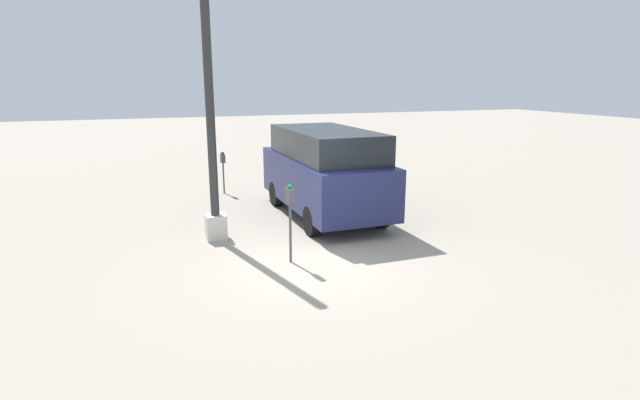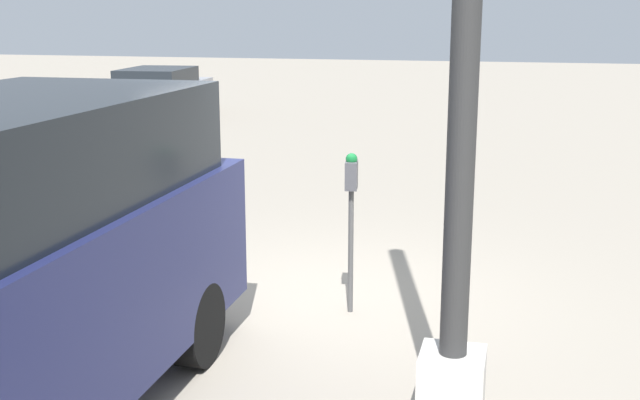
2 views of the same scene
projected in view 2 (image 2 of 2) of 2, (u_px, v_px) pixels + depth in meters
ground_plane at (313, 302)px, 7.93m from camera, size 80.00×80.00×0.00m
parking_meter_near at (351, 196)px, 7.42m from camera, size 0.21×0.14×1.54m
lamp_post at (462, 132)px, 5.07m from camera, size 0.44×0.44×5.70m
car_distant at (160, 91)px, 21.62m from camera, size 4.28×2.14×1.33m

